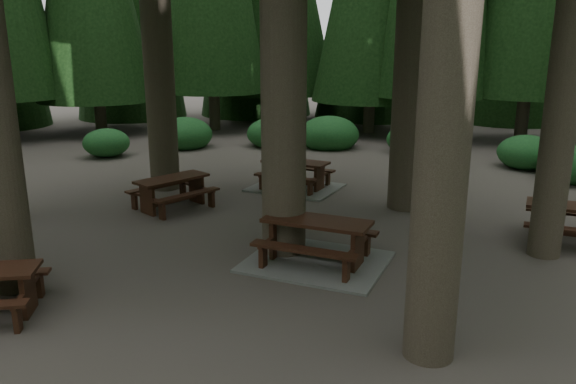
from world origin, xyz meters
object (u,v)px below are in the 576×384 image
at_px(picnic_table_a, 316,248).
at_px(picnic_table_b, 172,188).
at_px(picnic_table_d, 574,218).
at_px(picnic_table_c, 295,179).

xyz_separation_m(picnic_table_a, picnic_table_b, (-4.47, 2.01, 0.22)).
bearing_deg(picnic_table_b, picnic_table_d, -61.95).
bearing_deg(picnic_table_a, picnic_table_c, 116.69).
bearing_deg(picnic_table_b, picnic_table_c, -14.13).
bearing_deg(picnic_table_b, picnic_table_a, -92.59).
bearing_deg(picnic_table_d, picnic_table_a, -144.12).
height_order(picnic_table_c, picnic_table_d, picnic_table_d).
distance_m(picnic_table_a, picnic_table_d, 5.39).
bearing_deg(picnic_table_c, picnic_table_d, -11.34).
bearing_deg(picnic_table_d, picnic_table_c, 166.34).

